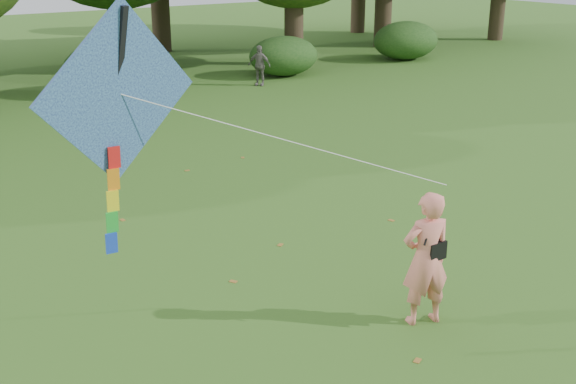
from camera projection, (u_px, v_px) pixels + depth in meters
ground at (399, 321)px, 10.32m from camera, size 100.00×100.00×0.00m
man_kite_flyer at (426, 259)px, 10.00m from camera, size 0.82×0.65×1.96m
bystander_right at (259, 65)px, 26.98m from camera, size 0.82×0.92×1.50m
crossbody_bag at (434, 249)px, 10.00m from camera, size 0.43×0.20×0.74m
flying_kite at (119, 98)px, 8.09m from camera, size 5.10×1.56×2.97m
shrub_band at (7, 82)px, 23.28m from camera, size 39.15×3.22×1.88m
fallen_leaves at (247, 245)px, 12.91m from camera, size 9.44×10.72×0.01m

